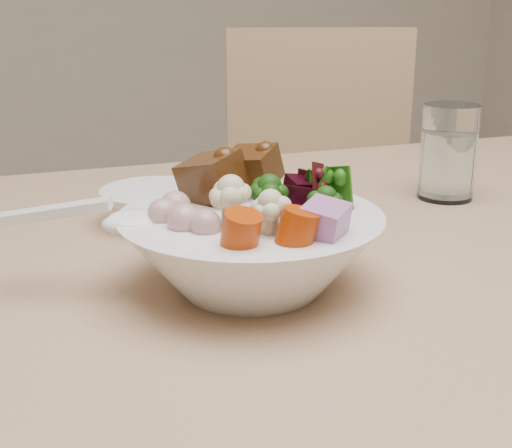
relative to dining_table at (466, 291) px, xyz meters
name	(u,v)px	position (x,y,z in m)	size (l,w,h in m)	color
dining_table	(466,291)	(0.00, 0.00, 0.00)	(1.71, 1.03, 0.77)	tan
chair_far	(325,218)	(0.22, 0.75, -0.15)	(0.56, 0.56, 0.96)	tan
food_bowl	(252,245)	(-0.31, -0.05, 0.12)	(0.25, 0.25, 0.14)	white
soup_spoon	(112,219)	(-0.43, -0.02, 0.15)	(0.17, 0.10, 0.03)	white
water_glass	(448,156)	(0.06, 0.13, 0.14)	(0.08, 0.08, 0.13)	white
side_bowl	(154,206)	(-0.34, 0.17, 0.10)	(0.13, 0.13, 0.04)	white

